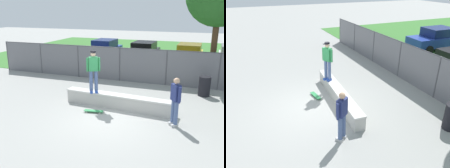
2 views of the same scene
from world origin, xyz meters
The scene contains 11 objects.
ground_plane centered at (0.00, 0.00, 0.00)m, with size 80.00×80.00×0.00m, color #9E9E99.
grass_strip centered at (0.00, 15.79, 0.01)m, with size 31.04×20.00×0.02m, color #3D7A33.
concrete_ledge centered at (-0.08, 1.30, 0.31)m, with size 4.84×0.81×0.61m.
skateboarder centered at (-1.13, 1.20, 1.64)m, with size 0.54×0.41×1.84m.
skateboard centered at (-0.83, 0.47, 0.07)m, with size 0.82×0.31×0.09m.
chainlink_fence centered at (0.00, 5.49, 1.08)m, with size 19.11×0.07×1.99m.
car_blue centered at (-4.65, 11.38, 0.84)m, with size 2.09×4.24×1.66m.
car_black centered at (-1.20, 10.99, 0.84)m, with size 2.09×4.24×1.66m.
car_yellow centered at (2.21, 10.93, 0.84)m, with size 2.09×4.24×1.66m.
bystander centered at (2.44, 0.35, 1.01)m, with size 0.42×0.51×1.82m.
trash_bin centered at (3.42, 4.28, 0.49)m, with size 0.56×0.56×0.97m, color black.
Camera 1 is at (3.25, -8.55, 4.15)m, focal length 41.13 mm.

